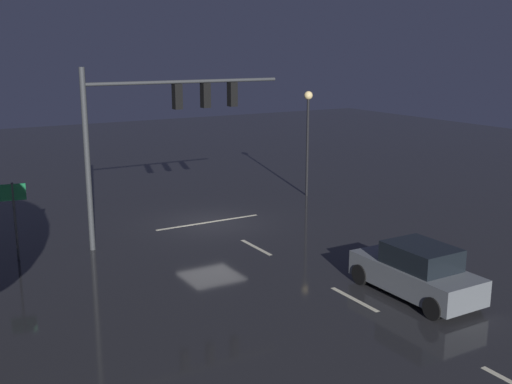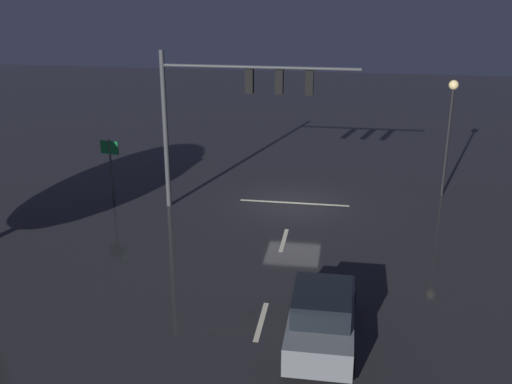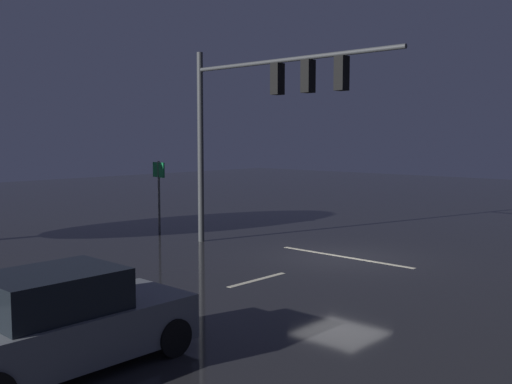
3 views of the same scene
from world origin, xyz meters
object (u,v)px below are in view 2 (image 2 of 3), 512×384
street_lamp_left_kerb (450,117)px  route_sign (110,157)px  car_approaching (322,317)px  traffic_signal_assembly (233,98)px

street_lamp_left_kerb → route_sign: 15.49m
street_lamp_left_kerb → car_approaching: bearing=69.1°
car_approaching → street_lamp_left_kerb: bearing=-110.9°
traffic_signal_assembly → car_approaching: traffic_signal_assembly is taller
traffic_signal_assembly → route_sign: traffic_signal_assembly is taller
car_approaching → street_lamp_left_kerb: size_ratio=0.80×
car_approaching → street_lamp_left_kerb: (-4.96, -13.00, 2.99)m
car_approaching → traffic_signal_assembly: bearing=-65.6°
street_lamp_left_kerb → route_sign: street_lamp_left_kerb is taller
route_sign → street_lamp_left_kerb: bearing=-168.3°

